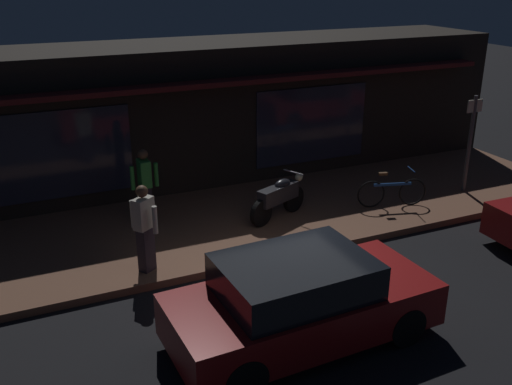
# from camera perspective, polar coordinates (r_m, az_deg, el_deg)

# --- Properties ---
(ground_plane) EXTENTS (60.00, 60.00, 0.00)m
(ground_plane) POSITION_cam_1_polar(r_m,az_deg,el_deg) (10.49, 3.30, -9.59)
(ground_plane) COLOR black
(sidewalk_slab) EXTENTS (18.00, 4.00, 0.15)m
(sidewalk_slab) POSITION_cam_1_polar(r_m,az_deg,el_deg) (12.88, -2.83, -3.02)
(sidewalk_slab) COLOR brown
(sidewalk_slab) RESTS_ON ground_plane
(storefront_building) EXTENTS (18.00, 3.30, 3.60)m
(storefront_building) POSITION_cam_1_polar(r_m,az_deg,el_deg) (15.36, -7.64, 7.70)
(storefront_building) COLOR black
(storefront_building) RESTS_ON ground_plane
(motorcycle) EXTENTS (1.61, 0.86, 0.97)m
(motorcycle) POSITION_cam_1_polar(r_m,az_deg,el_deg) (12.77, 2.29, -0.44)
(motorcycle) COLOR black
(motorcycle) RESTS_ON sidewalk_slab
(bicycle_parked) EXTENTS (1.61, 0.57, 0.91)m
(bicycle_parked) POSITION_cam_1_polar(r_m,az_deg,el_deg) (13.78, 13.24, 0.05)
(bicycle_parked) COLOR black
(bicycle_parked) RESTS_ON sidewalk_slab
(person_photographer) EXTENTS (0.44, 0.55, 1.67)m
(person_photographer) POSITION_cam_1_polar(r_m,az_deg,el_deg) (10.60, -10.94, -3.32)
(person_photographer) COLOR #28232D
(person_photographer) RESTS_ON sidewalk_slab
(person_bystander) EXTENTS (0.61, 0.39, 1.67)m
(person_bystander) POSITION_cam_1_polar(r_m,az_deg,el_deg) (12.62, -10.89, 0.76)
(person_bystander) COLOR #28232D
(person_bystander) RESTS_ON sidewalk_slab
(sign_post) EXTENTS (0.44, 0.09, 2.40)m
(sign_post) POSITION_cam_1_polar(r_m,az_deg,el_deg) (15.02, 20.40, 5.06)
(sign_post) COLOR #47474C
(sign_post) RESTS_ON sidewalk_slab
(parked_car_far) EXTENTS (4.16, 1.92, 1.42)m
(parked_car_far) POSITION_cam_1_polar(r_m,az_deg,el_deg) (8.86, 4.39, -10.63)
(parked_car_far) COLOR black
(parked_car_far) RESTS_ON ground_plane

